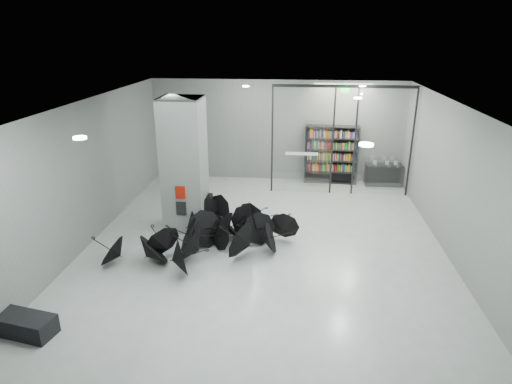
# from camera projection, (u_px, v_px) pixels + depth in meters

# --- Properties ---
(room) EXTENTS (14.00, 14.02, 4.01)m
(room) POSITION_uv_depth(u_px,v_px,m) (262.00, 158.00, 10.71)
(room) COLOR gray
(room) RESTS_ON ground
(column) EXTENTS (1.20, 1.20, 4.00)m
(column) POSITION_uv_depth(u_px,v_px,m) (184.00, 165.00, 13.10)
(column) COLOR slate
(column) RESTS_ON ground
(fire_cabinet) EXTENTS (0.28, 0.04, 0.38)m
(fire_cabinet) POSITION_uv_depth(u_px,v_px,m) (180.00, 192.00, 12.75)
(fire_cabinet) COLOR #A50A07
(fire_cabinet) RESTS_ON column
(info_panel) EXTENTS (0.30, 0.03, 0.42)m
(info_panel) POSITION_uv_depth(u_px,v_px,m) (181.00, 208.00, 12.92)
(info_panel) COLOR black
(info_panel) RESTS_ON column
(exit_sign) EXTENTS (0.30, 0.06, 0.15)m
(exit_sign) POSITION_uv_depth(u_px,v_px,m) (345.00, 91.00, 15.11)
(exit_sign) COLOR #0CE533
(exit_sign) RESTS_ON room
(glass_partition) EXTENTS (5.06, 0.08, 4.00)m
(glass_partition) POSITION_uv_depth(u_px,v_px,m) (341.00, 136.00, 15.86)
(glass_partition) COLOR silver
(glass_partition) RESTS_ON ground
(bench) EXTENTS (1.35, 0.77, 0.41)m
(bench) POSITION_uv_depth(u_px,v_px,m) (24.00, 325.00, 8.84)
(bench) COLOR black
(bench) RESTS_ON ground
(bookshelf) EXTENTS (2.11, 0.53, 2.30)m
(bookshelf) POSITION_uv_depth(u_px,v_px,m) (331.00, 155.00, 17.40)
(bookshelf) COLOR black
(bookshelf) RESTS_ON ground
(shop_counter) EXTENTS (1.43, 0.61, 0.85)m
(shop_counter) POSITION_uv_depth(u_px,v_px,m) (383.00, 175.00, 17.33)
(shop_counter) COLOR black
(shop_counter) RESTS_ON ground
(umbrella_cluster) EXTENTS (5.27, 4.41, 1.30)m
(umbrella_cluster) POSITION_uv_depth(u_px,v_px,m) (214.00, 235.00, 12.45)
(umbrella_cluster) COLOR black
(umbrella_cluster) RESTS_ON ground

